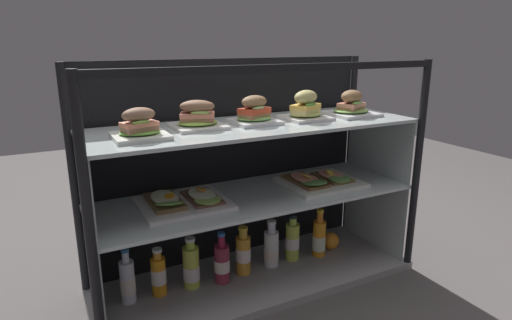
# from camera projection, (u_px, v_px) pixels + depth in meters

# --- Properties ---
(ground_plane) EXTENTS (6.00, 6.00, 0.02)m
(ground_plane) POSITION_uv_depth(u_px,v_px,m) (256.00, 283.00, 1.92)
(ground_plane) COLOR #575250
(ground_plane) RESTS_ON ground
(case_base_deck) EXTENTS (1.40, 0.49, 0.03)m
(case_base_deck) POSITION_uv_depth(u_px,v_px,m) (256.00, 277.00, 1.91)
(case_base_deck) COLOR #A19F9E
(case_base_deck) RESTS_ON ground
(case_frame) EXTENTS (1.40, 0.49, 0.96)m
(case_frame) POSITION_uv_depth(u_px,v_px,m) (241.00, 161.00, 1.90)
(case_frame) COLOR black
(case_frame) RESTS_ON ground
(riser_lower_tier) EXTENTS (1.33, 0.42, 0.36)m
(riser_lower_tier) POSITION_uv_depth(u_px,v_px,m) (256.00, 237.00, 1.86)
(riser_lower_tier) COLOR silver
(riser_lower_tier) RESTS_ON case_base_deck
(shelf_lower_glass) EXTENTS (1.35, 0.44, 0.01)m
(shelf_lower_glass) POSITION_uv_depth(u_px,v_px,m) (256.00, 196.00, 1.81)
(shelf_lower_glass) COLOR silver
(shelf_lower_glass) RESTS_ON riser_lower_tier
(riser_upper_tier) EXTENTS (1.33, 0.42, 0.29)m
(riser_upper_tier) POSITION_uv_depth(u_px,v_px,m) (256.00, 162.00, 1.77)
(riser_upper_tier) COLOR silver
(riser_upper_tier) RESTS_ON shelf_lower_glass
(shelf_upper_glass) EXTENTS (1.35, 0.44, 0.01)m
(shelf_upper_glass) POSITION_uv_depth(u_px,v_px,m) (256.00, 126.00, 1.73)
(shelf_upper_glass) COLOR silver
(shelf_upper_glass) RESTS_ON riser_upper_tier
(plated_roll_sandwich_mid_left) EXTENTS (0.18, 0.18, 0.11)m
(plated_roll_sandwich_mid_left) POSITION_uv_depth(u_px,v_px,m) (140.00, 127.00, 1.47)
(plated_roll_sandwich_mid_left) COLOR white
(plated_roll_sandwich_mid_left) RESTS_ON shelf_upper_glass
(plated_roll_sandwich_near_right_corner) EXTENTS (0.19, 0.19, 0.11)m
(plated_roll_sandwich_near_right_corner) POSITION_uv_depth(u_px,v_px,m) (198.00, 117.00, 1.64)
(plated_roll_sandwich_near_right_corner) COLOR white
(plated_roll_sandwich_near_right_corner) RESTS_ON shelf_upper_glass
(plated_roll_sandwich_center) EXTENTS (0.18, 0.18, 0.11)m
(plated_roll_sandwich_center) POSITION_uv_depth(u_px,v_px,m) (255.00, 113.00, 1.73)
(plated_roll_sandwich_center) COLOR white
(plated_roll_sandwich_center) RESTS_ON shelf_upper_glass
(plated_roll_sandwich_left_of_center) EXTENTS (0.18, 0.18, 0.12)m
(plated_roll_sandwich_left_of_center) POSITION_uv_depth(u_px,v_px,m) (306.00, 108.00, 1.81)
(plated_roll_sandwich_left_of_center) COLOR white
(plated_roll_sandwich_left_of_center) RESTS_ON shelf_upper_glass
(plated_roll_sandwich_near_left_corner) EXTENTS (0.20, 0.20, 0.11)m
(plated_roll_sandwich_near_left_corner) POSITION_uv_depth(u_px,v_px,m) (351.00, 107.00, 1.92)
(plated_roll_sandwich_near_left_corner) COLOR white
(plated_roll_sandwich_near_left_corner) RESTS_ON shelf_upper_glass
(open_sandwich_tray_far_left) EXTENTS (0.34, 0.29, 0.06)m
(open_sandwich_tray_far_left) POSITION_uv_depth(u_px,v_px,m) (183.00, 201.00, 1.68)
(open_sandwich_tray_far_left) COLOR white
(open_sandwich_tray_far_left) RESTS_ON shelf_lower_glass
(open_sandwich_tray_left_of_center) EXTENTS (0.34, 0.29, 0.06)m
(open_sandwich_tray_left_of_center) POSITION_uv_depth(u_px,v_px,m) (320.00, 181.00, 1.92)
(open_sandwich_tray_left_of_center) COLOR white
(open_sandwich_tray_left_of_center) RESTS_ON shelf_lower_glass
(juice_bottle_back_right) EXTENTS (0.06, 0.06, 0.23)m
(juice_bottle_back_right) POSITION_uv_depth(u_px,v_px,m) (128.00, 281.00, 1.68)
(juice_bottle_back_right) COLOR white
(juice_bottle_back_right) RESTS_ON case_base_deck
(juice_bottle_front_middle) EXTENTS (0.06, 0.06, 0.20)m
(juice_bottle_front_middle) POSITION_uv_depth(u_px,v_px,m) (159.00, 275.00, 1.73)
(juice_bottle_front_middle) COLOR orange
(juice_bottle_front_middle) RESTS_ON case_base_deck
(juice_bottle_near_post) EXTENTS (0.07, 0.07, 0.22)m
(juice_bottle_near_post) POSITION_uv_depth(u_px,v_px,m) (191.00, 267.00, 1.79)
(juice_bottle_near_post) COLOR #BFCD49
(juice_bottle_near_post) RESTS_ON case_base_deck
(juice_bottle_back_left) EXTENTS (0.07, 0.07, 0.23)m
(juice_bottle_back_left) POSITION_uv_depth(u_px,v_px,m) (222.00, 263.00, 1.83)
(juice_bottle_back_left) COLOR #932C43
(juice_bottle_back_left) RESTS_ON case_base_deck
(juice_bottle_front_left_end) EXTENTS (0.07, 0.07, 0.22)m
(juice_bottle_front_left_end) POSITION_uv_depth(u_px,v_px,m) (243.00, 253.00, 1.89)
(juice_bottle_front_left_end) COLOR gold
(juice_bottle_front_left_end) RESTS_ON case_base_deck
(juice_bottle_tucked_behind) EXTENTS (0.07, 0.07, 0.22)m
(juice_bottle_tucked_behind) POSITION_uv_depth(u_px,v_px,m) (271.00, 248.00, 1.96)
(juice_bottle_tucked_behind) COLOR white
(juice_bottle_tucked_behind) RESTS_ON case_base_deck
(juice_bottle_front_right_end) EXTENTS (0.07, 0.07, 0.23)m
(juice_bottle_front_right_end) POSITION_uv_depth(u_px,v_px,m) (292.00, 240.00, 2.02)
(juice_bottle_front_right_end) COLOR #BED04C
(juice_bottle_front_right_end) RESTS_ON case_base_deck
(juice_bottle_back_center) EXTENTS (0.06, 0.06, 0.23)m
(juice_bottle_back_center) POSITION_uv_depth(u_px,v_px,m) (319.00, 238.00, 2.06)
(juice_bottle_back_center) COLOR orange
(juice_bottle_back_center) RESTS_ON case_base_deck
(orange_fruit_beside_bottles) EXTENTS (0.08, 0.08, 0.08)m
(orange_fruit_beside_bottles) POSITION_uv_depth(u_px,v_px,m) (330.00, 241.00, 2.13)
(orange_fruit_beside_bottles) COLOR orange
(orange_fruit_beside_bottles) RESTS_ON case_base_deck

